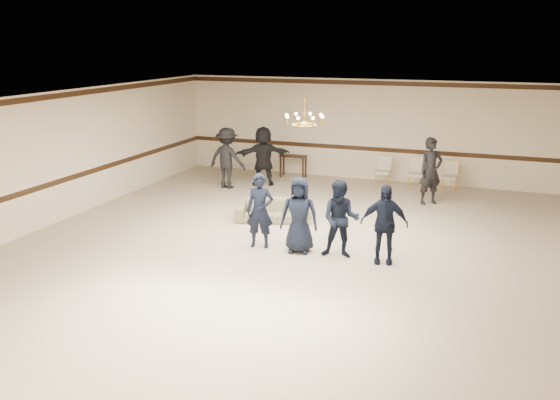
# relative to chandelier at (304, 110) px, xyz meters

# --- Properties ---
(room) EXTENTS (12.01, 14.01, 3.21)m
(room) POSITION_rel_chandelier_xyz_m (0.00, -1.00, -1.28)
(room) COLOR #B9A98E
(room) RESTS_ON ground
(chair_rail) EXTENTS (12.00, 0.02, 0.14)m
(chair_rail) POSITION_rel_chandelier_xyz_m (0.00, 5.99, -1.88)
(chair_rail) COLOR #311C0E
(chair_rail) RESTS_ON wall_back
(crown_molding) EXTENTS (12.00, 0.02, 0.14)m
(crown_molding) POSITION_rel_chandelier_xyz_m (0.00, 5.99, 0.21)
(crown_molding) COLOR #311C0E
(crown_molding) RESTS_ON wall_back
(chandelier) EXTENTS (0.94, 0.94, 0.89)m
(chandelier) POSITION_rel_chandelier_xyz_m (0.00, 0.00, 0.00)
(chandelier) COLOR gold
(chandelier) RESTS_ON ceiling
(boy_a) EXTENTS (0.66, 0.50, 1.64)m
(boy_a) POSITION_rel_chandelier_xyz_m (-0.58, -1.25, -2.06)
(boy_a) COLOR black
(boy_a) RESTS_ON floor
(boy_b) EXTENTS (0.87, 0.64, 1.64)m
(boy_b) POSITION_rel_chandelier_xyz_m (0.32, -1.25, -2.06)
(boy_b) COLOR black
(boy_b) RESTS_ON floor
(boy_c) EXTENTS (0.87, 0.72, 1.64)m
(boy_c) POSITION_rel_chandelier_xyz_m (1.22, -1.25, -2.06)
(boy_c) COLOR black
(boy_c) RESTS_ON floor
(boy_d) EXTENTS (1.01, 0.56, 1.64)m
(boy_d) POSITION_rel_chandelier_xyz_m (2.12, -1.25, -2.06)
(boy_d) COLOR black
(boy_d) RESTS_ON floor
(settee) EXTENTS (1.98, 1.21, 0.54)m
(settee) POSITION_rel_chandelier_xyz_m (-1.01, 0.65, -2.60)
(settee) COLOR #827D56
(settee) RESTS_ON floor
(adult_left) EXTENTS (1.25, 0.79, 1.85)m
(adult_left) POSITION_rel_chandelier_xyz_m (-3.55, 3.34, -1.95)
(adult_left) COLOR black
(adult_left) RESTS_ON floor
(adult_mid) EXTENTS (1.75, 1.35, 1.85)m
(adult_mid) POSITION_rel_chandelier_xyz_m (-2.65, 4.04, -1.95)
(adult_mid) COLOR black
(adult_mid) RESTS_ON floor
(adult_right) EXTENTS (0.80, 0.76, 1.85)m
(adult_right) POSITION_rel_chandelier_xyz_m (2.45, 3.64, -1.95)
(adult_right) COLOR black
(adult_right) RESTS_ON floor
(banquet_chair_left) EXTENTS (0.46, 0.46, 0.92)m
(banquet_chair_left) POSITION_rel_chandelier_xyz_m (0.85, 5.22, -2.41)
(banquet_chair_left) COLOR beige
(banquet_chair_left) RESTS_ON floor
(banquet_chair_mid) EXTENTS (0.45, 0.45, 0.92)m
(banquet_chair_mid) POSITION_rel_chandelier_xyz_m (1.85, 5.22, -2.41)
(banquet_chair_mid) COLOR beige
(banquet_chair_mid) RESTS_ON floor
(banquet_chair_right) EXTENTS (0.46, 0.46, 0.92)m
(banquet_chair_right) POSITION_rel_chandelier_xyz_m (2.85, 5.22, -2.41)
(banquet_chair_right) COLOR beige
(banquet_chair_right) RESTS_ON floor
(console_table) EXTENTS (0.88, 0.39, 0.73)m
(console_table) POSITION_rel_chandelier_xyz_m (-2.15, 5.42, -2.51)
(console_table) COLOR black
(console_table) RESTS_ON floor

